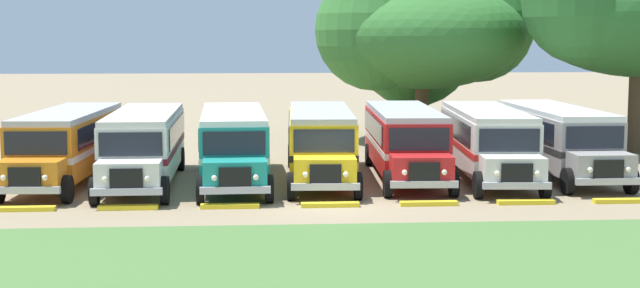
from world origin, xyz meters
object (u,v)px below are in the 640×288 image
parked_bus_slot_2 (233,142)px  parked_bus_slot_4 (405,139)px  parked_bus_slot_1 (144,143)px  parked_bus_slot_5 (487,140)px  parked_bus_slot_3 (320,140)px  parked_bus_slot_6 (557,137)px  parked_bus_slot_0 (68,142)px  broad_shade_tree (422,36)px  secondary_tree (638,11)px

parked_bus_slot_2 → parked_bus_slot_4: (7.04, 0.72, 0.00)m
parked_bus_slot_1 → parked_bus_slot_2: bearing=90.3°
parked_bus_slot_5 → parked_bus_slot_1: bearing=-85.0°
parked_bus_slot_1 → parked_bus_slot_3: 7.07m
parked_bus_slot_4 → parked_bus_slot_5: bearing=83.8°
parked_bus_slot_3 → parked_bus_slot_6: 9.99m
parked_bus_slot_0 → parked_bus_slot_5: bearing=92.3°
parked_bus_slot_1 → broad_shade_tree: size_ratio=0.86×
parked_bus_slot_6 → parked_bus_slot_3: bearing=-87.8°
parked_bus_slot_2 → broad_shade_tree: 18.25m
parked_bus_slot_0 → secondary_tree: 28.35m
secondary_tree → parked_bus_slot_0: bearing=-163.4°
parked_bus_slot_0 → secondary_tree: secondary_tree is taller
parked_bus_slot_1 → broad_shade_tree: bearing=136.1°
parked_bus_slot_3 → parked_bus_slot_4: 3.52m
parked_bus_slot_3 → broad_shade_tree: 16.10m
parked_bus_slot_3 → broad_shade_tree: broad_shade_tree is taller
parked_bus_slot_0 → parked_bus_slot_2: size_ratio=1.00×
parked_bus_slot_4 → parked_bus_slot_5: size_ratio=1.00×
secondary_tree → parked_bus_slot_1: bearing=-160.1°
parked_bus_slot_0 → parked_bus_slot_4: same height
parked_bus_slot_5 → parked_bus_slot_6: size_ratio=1.01×
parked_bus_slot_1 → secondary_tree: 25.64m
parked_bus_slot_0 → parked_bus_slot_2: (6.62, -0.50, 0.00)m
parked_bus_slot_0 → parked_bus_slot_3: (10.15, -0.02, 0.00)m
parked_bus_slot_3 → broad_shade_tree: (6.71, 14.02, 4.22)m
parked_bus_slot_2 → parked_bus_slot_4: size_ratio=1.00×
parked_bus_slot_4 → secondary_tree: size_ratio=0.87×
parked_bus_slot_6 → parked_bus_slot_2: bearing=-86.4°
parked_bus_slot_1 → secondary_tree: bearing=109.3°
parked_bus_slot_5 → broad_shade_tree: (-0.14, 14.29, 4.22)m
parked_bus_slot_4 → broad_shade_tree: size_ratio=0.86×
parked_bus_slot_2 → parked_bus_slot_5: (10.38, 0.21, 0.00)m
broad_shade_tree → secondary_tree: 11.58m
parked_bus_slot_2 → parked_bus_slot_5: bearing=89.4°
parked_bus_slot_2 → broad_shade_tree: size_ratio=0.86×
parked_bus_slot_0 → broad_shade_tree: bearing=133.0°
parked_bus_slot_1 → parked_bus_slot_4: same height
broad_shade_tree → parked_bus_slot_5: bearing=-89.5°
parked_bus_slot_4 → broad_shade_tree: broad_shade_tree is taller
parked_bus_slot_1 → parked_bus_slot_6: bearing=92.6°
parked_bus_slot_2 → parked_bus_slot_3: bearing=96.1°
parked_bus_slot_4 → parked_bus_slot_5: 3.37m
parked_bus_slot_3 → parked_bus_slot_6: same height
parked_bus_slot_1 → parked_bus_slot_3: bearing=93.8°
parked_bus_slot_4 → parked_bus_slot_6: bearing=93.9°
parked_bus_slot_2 → parked_bus_slot_4: same height
parked_bus_slot_1 → parked_bus_slot_5: same height
parked_bus_slot_1 → parked_bus_slot_3: size_ratio=1.00×
parked_bus_slot_4 → parked_bus_slot_3: bearing=-83.8°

